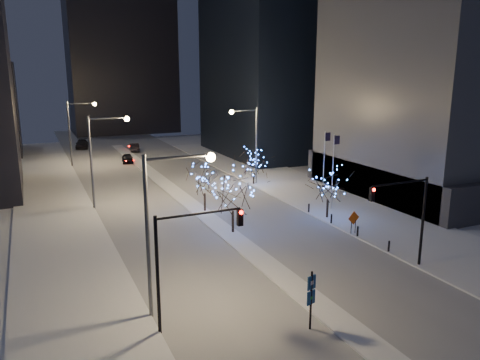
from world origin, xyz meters
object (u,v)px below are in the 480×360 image
street_lamp_w_far (76,125)px  holiday_tree_median_far (204,180)px  street_lamp_w_mid (101,149)px  traffic_signal_west (184,251)px  car_near (127,158)px  holiday_tree_plaza_near (328,185)px  car_far (82,144)px  holiday_tree_plaza_far (254,163)px  traffic_signal_east (408,209)px  street_lamp_w_near (165,212)px  street_lamp_east (250,136)px  construction_sign (354,220)px  wayfinding_sign (311,294)px  holiday_tree_median_near (233,190)px  car_mid (134,147)px

street_lamp_w_far → holiday_tree_median_far: bearing=-73.1°
street_lamp_w_mid → traffic_signal_west: size_ratio=1.43×
car_near → holiday_tree_plaza_near: size_ratio=0.81×
car_far → holiday_tree_plaza_far: (17.05, -40.18, 2.16)m
street_lamp_w_mid → traffic_signal_east: 31.60m
holiday_tree_median_far → street_lamp_w_near: bearing=-116.4°
street_lamp_w_near → street_lamp_w_far: (0.00, 50.00, 0.00)m
street_lamp_w_far → street_lamp_east: (19.02, -22.00, -0.05)m
construction_sign → wayfinding_sign: bearing=-141.0°
street_lamp_w_mid → holiday_tree_plaza_near: bearing=-33.6°
traffic_signal_west → holiday_tree_plaza_far: size_ratio=1.48×
car_near → car_far: 18.86m
holiday_tree_median_near → holiday_tree_median_far: 7.39m
traffic_signal_east → holiday_tree_median_near: traffic_signal_east is taller
street_lamp_w_far → car_mid: size_ratio=2.18×
street_lamp_w_far → holiday_tree_plaza_far: size_ratio=2.12×
street_lamp_w_near → construction_sign: size_ratio=4.76×
street_lamp_east → car_mid: 33.76m
street_lamp_w_near → wayfinding_sign: bearing=-36.7°
traffic_signal_west → car_far: 70.04m
street_lamp_w_far → car_near: 9.42m
car_near → car_far: bearing=113.9°
car_far → street_lamp_w_mid: bearing=-84.8°
street_lamp_w_mid → construction_sign: (19.24, -18.23, -5.09)m
traffic_signal_west → construction_sign: bearing=25.1°
traffic_signal_west → holiday_tree_plaza_far: bearing=57.5°
street_lamp_w_mid → holiday_tree_median_far: (9.44, -5.98, -3.00)m
car_near → wayfinding_sign: size_ratio=1.17×
car_near → holiday_tree_median_far: (2.00, -30.71, 2.78)m
street_lamp_w_mid → street_lamp_east: bearing=9.0°
traffic_signal_west → car_near: size_ratio=1.66×
holiday_tree_median_near → wayfinding_sign: 17.11m
street_lamp_w_far → street_lamp_w_near: bearing=-90.0°
traffic_signal_east → holiday_tree_plaza_near: bearing=81.1°
holiday_tree_median_far → street_lamp_east: bearing=43.1°
holiday_tree_median_near → holiday_tree_median_far: holiday_tree_median_near is taller
street_lamp_w_near → street_lamp_east: 33.85m
car_far → car_mid: bearing=-34.0°
car_mid → holiday_tree_plaza_near: 49.38m
traffic_signal_east → car_far: 70.73m
street_lamp_w_far → holiday_tree_plaza_near: (19.88, -38.22, -2.98)m
street_lamp_w_near → holiday_tree_plaza_near: bearing=30.6°
holiday_tree_plaza_near → traffic_signal_west: bearing=-144.6°
street_lamp_w_near → car_mid: size_ratio=2.18×
street_lamp_east → car_far: (-16.63, 39.90, -5.65)m
street_lamp_w_mid → car_mid: (10.79, 35.24, -5.74)m
holiday_tree_plaza_far → construction_sign: 21.01m
street_lamp_w_mid → car_mid: 37.30m
street_lamp_w_far → car_mid: (10.79, 10.24, -5.74)m
holiday_tree_plaza_near → wayfinding_sign: bearing=-127.4°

